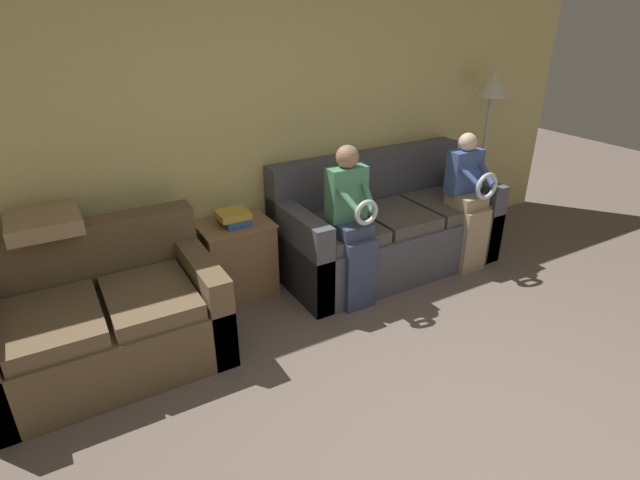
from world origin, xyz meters
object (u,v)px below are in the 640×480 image
child_left_seated (352,222)px  floor_lamp (491,98)px  couch_side (105,320)px  book_stack (234,217)px  child_right_seated (469,198)px  throw_pillow (44,222)px  side_shelf (237,258)px  couch_main (385,229)px

child_left_seated → floor_lamp: 2.10m
couch_side → book_stack: size_ratio=5.52×
child_right_seated → throw_pillow: size_ratio=2.80×
child_left_seated → child_right_seated: bearing=-0.4°
couch_side → side_shelf: 1.13m
child_left_seated → floor_lamp: floor_lamp is taller
side_shelf → book_stack: bearing=-110.2°
couch_main → couch_side: size_ratio=1.36×
floor_lamp → throw_pillow: size_ratio=3.75×
floor_lamp → side_shelf: bearing=179.2°
throw_pillow → child_left_seated: bearing=-14.3°
couch_main → throw_pillow: bearing=176.8°
side_shelf → couch_main: bearing=-7.8°
side_shelf → floor_lamp: size_ratio=0.39×
couch_side → floor_lamp: (3.73, 0.33, 1.07)m
book_stack → floor_lamp: bearing=-0.6°
couch_main → throw_pillow: couch_main is taller
couch_main → child_left_seated: child_left_seated is taller
couch_side → couch_main: bearing=4.3°
book_stack → throw_pillow: size_ratio=0.60×
couch_main → couch_side: 2.44m
child_left_seated → book_stack: (-0.75, 0.55, -0.01)m
child_right_seated → side_shelf: 2.08m
couch_main → couch_side: couch_main is taller
child_left_seated → throw_pillow: bearing=165.7°
book_stack → throw_pillow: (-1.28, -0.03, 0.25)m
child_right_seated → side_shelf: bearing=164.0°
side_shelf → floor_lamp: floor_lamp is taller
couch_main → floor_lamp: (1.30, 0.15, 1.03)m
side_shelf → book_stack: (-0.00, -0.01, 0.37)m
book_stack → child_left_seated: bearing=-36.2°
throw_pillow → book_stack: bearing=1.4°
couch_main → child_right_seated: (0.61, -0.38, 0.31)m
couch_side → floor_lamp: floor_lamp is taller
couch_main → floor_lamp: bearing=6.6°
couch_main → book_stack: (-1.36, 0.18, 0.34)m
side_shelf → floor_lamp: bearing=-0.8°
floor_lamp → child_right_seated: bearing=-142.6°
child_left_seated → floor_lamp: size_ratio=0.78×
couch_main → side_shelf: size_ratio=3.10×
floor_lamp → couch_main: bearing=-173.4°
book_stack → floor_lamp: (2.66, -0.03, 0.69)m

